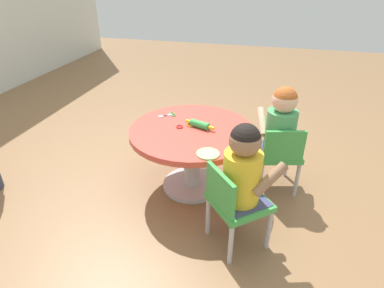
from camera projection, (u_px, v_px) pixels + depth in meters
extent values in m
plane|color=olive|center=(192.00, 186.00, 2.46)|extent=(10.00, 10.00, 0.00)
cylinder|color=silver|center=(192.00, 184.00, 2.46)|extent=(0.44, 0.44, 0.03)
cylinder|color=silver|center=(192.00, 161.00, 2.35)|extent=(0.12, 0.12, 0.45)
cylinder|color=#D84C3F|center=(192.00, 131.00, 2.24)|extent=(0.87, 0.87, 0.04)
cylinder|color=#B7B7BC|center=(269.00, 230.00, 1.86)|extent=(0.03, 0.03, 0.28)
cylinder|color=#B7B7BC|center=(243.00, 203.00, 2.06)|extent=(0.03, 0.03, 0.28)
cylinder|color=#B7B7BC|center=(231.00, 245.00, 1.76)|extent=(0.03, 0.03, 0.28)
cylinder|color=#B7B7BC|center=(208.00, 216.00, 1.96)|extent=(0.03, 0.03, 0.28)
cube|color=green|center=(239.00, 202.00, 1.84)|extent=(0.42, 0.42, 0.04)
cube|color=green|center=(220.00, 190.00, 1.72)|extent=(0.22, 0.19, 0.22)
cube|color=#3F4772|center=(239.00, 201.00, 1.83)|extent=(0.38, 0.38, 0.04)
cylinder|color=yellow|center=(242.00, 177.00, 1.75)|extent=(0.21, 0.21, 0.30)
sphere|color=#997051|center=(245.00, 141.00, 1.64)|extent=(0.17, 0.17, 0.17)
sphere|color=black|center=(245.00, 139.00, 1.63)|extent=(0.16, 0.16, 0.16)
cylinder|color=#997051|center=(270.00, 179.00, 1.69)|extent=(0.18, 0.20, 0.17)
cylinder|color=#997051|center=(246.00, 159.00, 1.86)|extent=(0.18, 0.20, 0.17)
cylinder|color=#B7B7BC|center=(287.00, 161.00, 2.51)|extent=(0.03, 0.03, 0.28)
cylinder|color=#B7B7BC|center=(254.00, 161.00, 2.51)|extent=(0.03, 0.03, 0.28)
cylinder|color=#B7B7BC|center=(297.00, 180.00, 2.29)|extent=(0.03, 0.03, 0.28)
cylinder|color=#B7B7BC|center=(260.00, 180.00, 2.29)|extent=(0.03, 0.03, 0.28)
cube|color=green|center=(277.00, 152.00, 2.32)|extent=(0.37, 0.37, 0.04)
cube|color=green|center=(284.00, 146.00, 2.14)|extent=(0.09, 0.27, 0.22)
cube|color=#3F4772|center=(277.00, 152.00, 2.32)|extent=(0.34, 0.32, 0.04)
cylinder|color=#4CA566|center=(280.00, 131.00, 2.24)|extent=(0.21, 0.21, 0.30)
sphere|color=beige|center=(285.00, 100.00, 2.13)|extent=(0.17, 0.17, 0.17)
sphere|color=#B25926|center=(285.00, 99.00, 2.12)|extent=(0.16, 0.16, 0.16)
cylinder|color=beige|center=(293.00, 122.00, 2.31)|extent=(0.22, 0.11, 0.17)
cylinder|color=beige|center=(262.00, 122.00, 2.31)|extent=(0.22, 0.11, 0.17)
cylinder|color=green|center=(200.00, 124.00, 2.23)|extent=(0.09, 0.15, 0.05)
cylinder|color=yellow|center=(189.00, 121.00, 2.27)|extent=(0.04, 0.05, 0.02)
cylinder|color=yellow|center=(211.00, 128.00, 2.18)|extent=(0.04, 0.05, 0.02)
cube|color=silver|center=(165.00, 116.00, 2.41)|extent=(0.09, 0.08, 0.01)
cube|color=silver|center=(165.00, 116.00, 2.41)|extent=(0.06, 0.10, 0.01)
torus|color=green|center=(172.00, 113.00, 2.45)|extent=(0.05, 0.05, 0.01)
torus|color=green|center=(174.00, 115.00, 2.42)|extent=(0.05, 0.05, 0.01)
cylinder|color=#B2E58C|center=(208.00, 154.00, 1.92)|extent=(0.14, 0.14, 0.01)
torus|color=orange|center=(190.00, 125.00, 2.27)|extent=(0.05, 0.05, 0.01)
torus|color=red|center=(180.00, 126.00, 2.25)|extent=(0.05, 0.05, 0.01)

